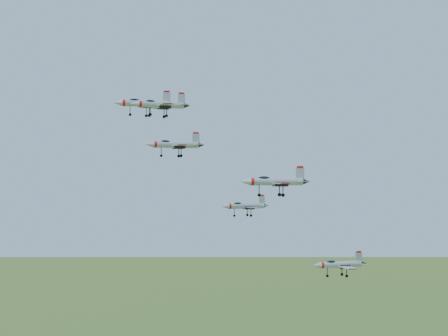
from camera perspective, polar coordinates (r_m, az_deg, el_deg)
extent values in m
cylinder|color=#A4AAB0|center=(140.57, -7.18, 5.88)|extent=(10.41, 2.72, 1.49)
cone|color=#A4AAB0|center=(140.11, -9.71, 5.91)|extent=(2.23, 1.73, 1.49)
cone|color=black|center=(141.26, -4.76, 5.85)|extent=(1.74, 1.45, 1.27)
ellipsoid|color=black|center=(140.41, -8.21, 6.12)|extent=(2.63, 1.37, 0.95)
cube|color=#A4AAB0|center=(137.38, -6.95, 5.91)|extent=(3.22, 5.32, 0.16)
cube|color=#A4AAB0|center=(143.73, -7.21, 5.62)|extent=(3.22, 5.32, 0.16)
cube|color=#A4AAB0|center=(141.28, -5.27, 6.48)|extent=(1.72, 0.34, 2.41)
cube|color=red|center=(141.44, -5.27, 6.98)|extent=(1.27, 0.31, 0.40)
cylinder|color=#A4AAB0|center=(125.78, -4.41, 2.14)|extent=(9.13, 2.96, 1.31)
cone|color=#A4AAB0|center=(124.76, -6.85, 2.17)|extent=(2.02, 1.62, 1.31)
cone|color=black|center=(126.98, -2.11, 2.11)|extent=(1.59, 1.35, 1.11)
ellipsoid|color=black|center=(125.37, -5.40, 2.38)|extent=(2.35, 1.33, 0.83)
cube|color=#A4AAB0|center=(123.07, -4.05, 2.08)|extent=(3.09, 4.77, 0.14)
cube|color=#A4AAB0|center=(128.56, -4.59, 1.97)|extent=(3.09, 4.77, 0.14)
cube|color=#A4AAB0|center=(126.78, -2.59, 2.73)|extent=(1.50, 0.40, 2.11)
cube|color=red|center=(126.85, -2.59, 3.23)|extent=(1.11, 0.34, 0.35)
cylinder|color=#A4AAB0|center=(106.97, -5.76, 5.77)|extent=(7.81, 2.72, 1.12)
cone|color=#A4AAB0|center=(106.10, -8.23, 5.83)|extent=(1.75, 1.42, 1.12)
cone|color=black|center=(107.99, -3.42, 5.71)|extent=(1.38, 1.18, 0.95)
ellipsoid|color=black|center=(106.64, -6.76, 6.02)|extent=(2.02, 1.18, 0.71)
cube|color=#A4AAB0|center=(104.64, -5.39, 5.79)|extent=(2.73, 4.12, 0.12)
cube|color=#A4AAB0|center=(109.33, -5.93, 5.52)|extent=(2.73, 4.12, 0.12)
cube|color=#A4AAB0|center=(107.90, -3.91, 6.33)|extent=(1.28, 0.37, 1.81)
cube|color=red|center=(108.02, -3.91, 6.83)|extent=(0.95, 0.32, 0.30)
cylinder|color=#A4AAB0|center=(135.44, 2.03, -3.48)|extent=(8.25, 3.27, 1.19)
cone|color=#A4AAB0|center=(133.61, 0.07, -3.52)|extent=(1.90, 1.57, 1.19)
cone|color=black|center=(137.35, 3.86, -3.44)|extent=(1.50, 1.31, 1.01)
ellipsoid|color=black|center=(134.65, 1.24, -3.31)|extent=(2.16, 1.34, 0.75)
cube|color=#A4AAB0|center=(133.17, 2.53, -3.63)|extent=(3.07, 4.43, 0.13)
cube|color=#A4AAB0|center=(137.88, 1.69, -3.53)|extent=(3.07, 4.43, 0.13)
cube|color=#A4AAB0|center=(136.88, 3.48, -2.94)|extent=(1.35, 0.46, 1.92)
cube|color=red|center=(136.84, 3.48, -2.52)|extent=(1.00, 0.38, 0.32)
cylinder|color=#A4AAB0|center=(118.53, 4.83, -1.24)|extent=(10.25, 2.27, 1.47)
cone|color=#A4AAB0|center=(117.08, 1.95, -1.25)|extent=(2.14, 1.63, 1.47)
cone|color=black|center=(120.21, 7.53, -1.23)|extent=(1.68, 1.37, 1.25)
ellipsoid|color=black|center=(117.90, 3.66, -0.98)|extent=(2.56, 1.25, 0.93)
cube|color=#A4AAB0|center=(115.55, 5.35, -1.40)|extent=(2.99, 5.16, 0.16)
cube|color=#A4AAB0|center=(121.65, 4.54, -1.36)|extent=(2.99, 5.16, 0.16)
cube|color=#A4AAB0|center=(119.82, 6.96, -0.51)|extent=(1.70, 0.27, 2.37)
cube|color=red|center=(119.83, 6.96, 0.09)|extent=(1.25, 0.26, 0.40)
cylinder|color=#A4AAB0|center=(126.57, 10.62, -8.66)|extent=(8.69, 2.64, 1.24)
cone|color=#A4AAB0|center=(124.42, 8.46, -8.80)|extent=(1.90, 1.51, 1.24)
cone|color=black|center=(128.79, 12.63, -8.51)|extent=(1.49, 1.26, 1.06)
ellipsoid|color=black|center=(125.61, 9.75, -8.50)|extent=(2.22, 1.23, 0.79)
cube|color=#A4AAB0|center=(124.31, 11.25, -8.91)|extent=(2.86, 4.51, 0.13)
cube|color=#A4AAB0|center=(129.07, 10.17, -8.61)|extent=(2.86, 4.51, 0.13)
cube|color=#A4AAB0|center=(128.14, 12.21, -7.97)|extent=(1.43, 0.35, 2.01)
cube|color=red|center=(128.01, 12.21, -7.50)|extent=(1.06, 0.30, 0.33)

